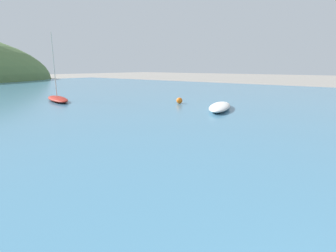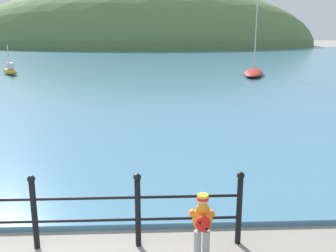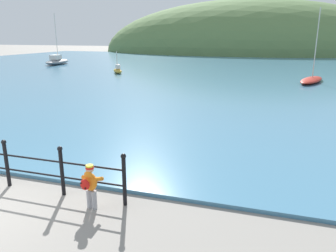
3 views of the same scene
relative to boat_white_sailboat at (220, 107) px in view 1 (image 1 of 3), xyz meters
The scene contains 3 objects.
boat_white_sailboat is the anchor object (origin of this frame).
boat_far_right 13.41m from the boat_white_sailboat, 109.20° to the left, with size 2.57×4.81×5.50m.
mooring_buoy 3.94m from the boat_white_sailboat, 79.35° to the left, with size 0.47×0.47×0.47m, color orange.
Camera 1 is at (-2.49, 2.24, 2.93)m, focal length 28.00 mm.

